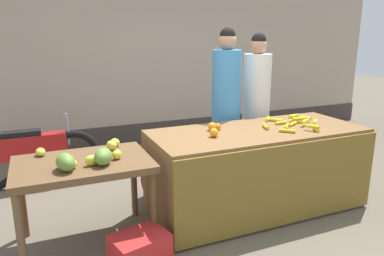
{
  "coord_description": "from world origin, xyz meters",
  "views": [
    {
      "loc": [
        -1.66,
        -3.06,
        1.82
      ],
      "look_at": [
        -0.27,
        0.15,
        0.92
      ],
      "focal_mm": 34.15,
      "sensor_mm": 36.0,
      "label": 1
    }
  ],
  "objects_px": {
    "produce_sack": "(154,177)",
    "produce_crate": "(140,250)",
    "parked_motorcycle": "(33,154)",
    "vendor_woman_blue_shirt": "(226,108)",
    "vendor_woman_white_shirt": "(256,107)"
  },
  "relations": [
    {
      "from": "produce_sack",
      "to": "produce_crate",
      "type": "bearing_deg",
      "value": -113.11
    },
    {
      "from": "parked_motorcycle",
      "to": "produce_sack",
      "type": "height_order",
      "value": "parked_motorcycle"
    },
    {
      "from": "produce_sack",
      "to": "vendor_woman_blue_shirt",
      "type": "bearing_deg",
      "value": 5.03
    },
    {
      "from": "vendor_woman_blue_shirt",
      "to": "parked_motorcycle",
      "type": "height_order",
      "value": "vendor_woman_blue_shirt"
    },
    {
      "from": "vendor_woman_blue_shirt",
      "to": "produce_sack",
      "type": "height_order",
      "value": "vendor_woman_blue_shirt"
    },
    {
      "from": "produce_crate",
      "to": "vendor_woman_blue_shirt",
      "type": "bearing_deg",
      "value": 40.21
    },
    {
      "from": "vendor_woman_blue_shirt",
      "to": "produce_crate",
      "type": "relative_size",
      "value": 4.31
    },
    {
      "from": "vendor_woman_white_shirt",
      "to": "produce_sack",
      "type": "xyz_separation_m",
      "value": [
        -1.42,
        -0.17,
        -0.67
      ]
    },
    {
      "from": "produce_crate",
      "to": "produce_sack",
      "type": "bearing_deg",
      "value": 66.89
    },
    {
      "from": "parked_motorcycle",
      "to": "produce_sack",
      "type": "distance_m",
      "value": 1.57
    },
    {
      "from": "vendor_woman_white_shirt",
      "to": "parked_motorcycle",
      "type": "distance_m",
      "value": 2.82
    },
    {
      "from": "parked_motorcycle",
      "to": "produce_crate",
      "type": "distance_m",
      "value": 2.22
    },
    {
      "from": "vendor_woman_blue_shirt",
      "to": "produce_crate",
      "type": "bearing_deg",
      "value": -139.79
    },
    {
      "from": "vendor_woman_blue_shirt",
      "to": "vendor_woman_white_shirt",
      "type": "bearing_deg",
      "value": 10.05
    },
    {
      "from": "parked_motorcycle",
      "to": "vendor_woman_white_shirt",
      "type": "bearing_deg",
      "value": -16.56
    }
  ]
}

